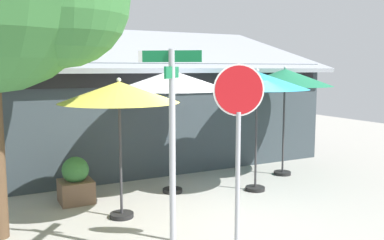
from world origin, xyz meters
TOP-DOWN VIEW (x-y plane):
  - ground_plane at (0.00, 0.00)m, footprint 28.00×28.00m
  - cafe_building at (0.42, 4.75)m, footprint 9.90×5.08m
  - street_sign_post at (-1.72, -1.74)m, footprint 0.73×0.68m
  - stop_sign at (-0.78, -2.00)m, footprint 0.71×0.27m
  - patio_umbrella_mustard_left at (-1.86, 0.21)m, footprint 2.17×2.17m
  - patio_umbrella_ivory_center at (-0.36, 1.21)m, footprint 2.49×2.49m
  - patio_umbrella_teal_right at (1.36, 0.47)m, footprint 2.28×2.28m
  - patio_umbrella_forest_green_far_right at (2.83, 1.29)m, footprint 2.40×2.40m
  - sidewalk_planter at (-2.42, 1.49)m, footprint 0.66×0.66m

SIDE VIEW (x-z plane):
  - ground_plane at x=0.00m, z-range -0.10..0.00m
  - sidewalk_planter at x=-2.42m, z-range -0.05..0.91m
  - cafe_building at x=0.42m, z-range -0.51..3.58m
  - street_sign_post at x=-1.72m, z-range 0.33..3.34m
  - stop_sign at x=-0.78m, z-range 0.55..3.36m
  - patio_umbrella_mustard_left at x=-1.86m, z-range 1.01..3.60m
  - patio_umbrella_teal_right at x=1.36m, z-range 1.09..3.84m
  - patio_umbrella_ivory_center at x=-0.36m, z-range 1.09..3.87m
  - patio_umbrella_forest_green_far_right at x=2.83m, z-range 1.10..3.91m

